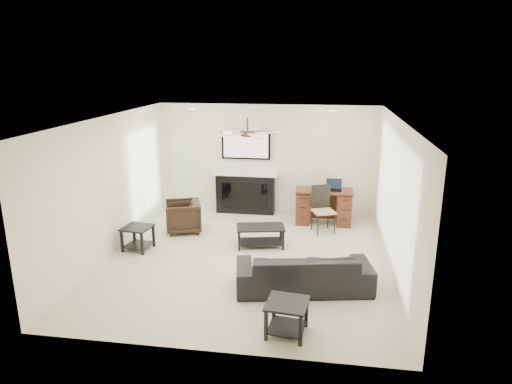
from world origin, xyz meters
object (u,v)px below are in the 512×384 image
(sofa, at_px, (304,271))
(armchair, at_px, (183,216))
(desk, at_px, (324,207))
(coffee_table, at_px, (261,236))
(fireplace_unit, at_px, (245,173))

(sofa, distance_m, armchair, 3.37)
(armchair, bearing_deg, desk, 88.83)
(armchair, height_order, coffee_table, armchair)
(armchair, relative_size, coffee_table, 0.79)
(coffee_table, xyz_separation_m, fireplace_unit, (-0.64, 1.95, 0.75))
(armchair, distance_m, coffee_table, 1.79)
(desk, bearing_deg, fireplace_unit, 165.60)
(coffee_table, bearing_deg, armchair, 150.44)
(armchair, height_order, desk, desk)
(sofa, relative_size, fireplace_unit, 1.08)
(sofa, xyz_separation_m, armchair, (-2.60, 2.15, 0.02))
(armchair, relative_size, desk, 0.58)
(armchair, xyz_separation_m, desk, (2.87, 0.94, 0.06))
(armchair, bearing_deg, coffee_table, 52.76)
(coffee_table, relative_size, fireplace_unit, 0.47)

